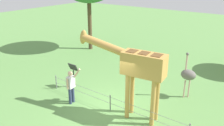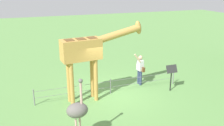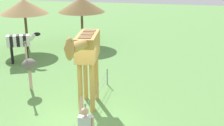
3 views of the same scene
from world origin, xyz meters
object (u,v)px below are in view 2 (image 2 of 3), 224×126
at_px(visitor, 140,68).
at_px(ostrich, 77,110).
at_px(info_sign, 171,72).
at_px(giraffe, 89,51).

height_order(visitor, ostrich, ostrich).
distance_m(ostrich, info_sign, 5.70).
height_order(ostrich, info_sign, ostrich).
height_order(giraffe, info_sign, giraffe).
xyz_separation_m(giraffe, ostrich, (-1.16, -2.91, -1.09)).
relative_size(giraffe, ostrich, 1.73).
bearing_deg(giraffe, ostrich, -111.75).
xyz_separation_m(giraffe, visitor, (2.89, 0.77, -1.36)).
bearing_deg(info_sign, ostrich, -154.44).
distance_m(giraffe, info_sign, 4.21).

